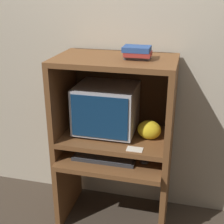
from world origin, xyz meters
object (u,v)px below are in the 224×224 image
mouse (144,162)px  snack_bag (149,130)px  crt_monitor (106,108)px  book_stack (137,52)px  keyboard (104,158)px

mouse → snack_bag: size_ratio=0.35×
mouse → snack_bag: (0.01, 0.12, 0.20)m
crt_monitor → book_stack: bearing=-13.4°
snack_bag → book_stack: book_stack is taller
snack_bag → mouse: bearing=-94.9°
keyboard → book_stack: book_stack is taller
mouse → snack_bag: snack_bag is taller
keyboard → crt_monitor: bearing=99.4°
keyboard → mouse: (0.30, 0.01, 0.00)m
crt_monitor → keyboard: 0.37m
keyboard → mouse: size_ratio=7.73×
crt_monitor → mouse: crt_monitor is taller
snack_bag → keyboard: bearing=-156.2°
crt_monitor → snack_bag: bearing=-7.5°
keyboard → snack_bag: bearing=23.8°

